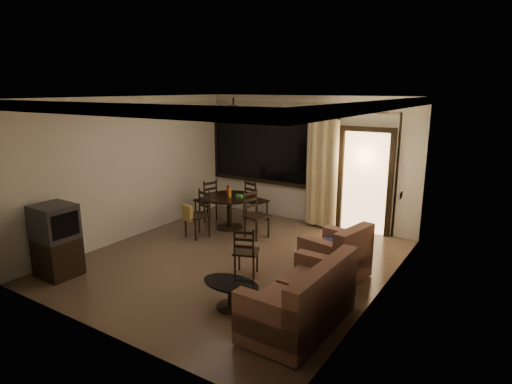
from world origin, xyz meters
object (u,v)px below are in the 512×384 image
Objects in this scene: dining_chair_north at (256,208)px; sofa at (303,302)px; tv_cabinet at (56,240)px; dining_table at (230,203)px; armchair at (338,256)px; coffee_table at (231,291)px; side_chair at (246,261)px; dining_chair_east at (256,224)px; dining_chair_west at (206,207)px; dining_chair_south at (197,222)px.

sofa is (2.93, -3.48, 0.07)m from dining_chair_north.
dining_table is at bearing 76.06° from tv_cabinet.
sofa is 1.64× the size of armchair.
tv_cabinet is (-1.09, -4.21, 0.31)m from dining_chair_north.
coffee_table is (1.87, -3.57, -0.04)m from dining_chair_north.
coffee_table is at bearing 91.22° from side_chair.
dining_chair_north is at bearing 46.76° from dining_chair_east.
dining_chair_west is 3.66m from tv_cabinet.
sofa is (2.31, -2.51, 0.07)m from dining_chair_east.
dining_chair_north is (-0.62, 0.97, 0.00)m from dining_chair_east.
dining_chair_west reaches higher than coffee_table.
dining_chair_south is 0.81× the size of tv_cabinet.
dining_chair_south is 2.72m from tv_cabinet.
dining_chair_south is at bearing -173.53° from armchair.
sofa is (3.33, -1.88, 0.05)m from dining_chair_south.
dining_chair_north is 0.57× the size of sofa.
dining_table reaches higher than side_chair.
dining_chair_south is 1.13× the size of side_chair.
tv_cabinet is 3.05m from coffee_table.
dining_chair_east reaches higher than side_chair.
side_chair is (1.65, -1.82, -0.31)m from dining_table.
sofa is at bearing 4.74° from coffee_table.
coffee_table is at bearing -173.55° from sofa.
tv_cabinet is 3.04m from side_chair.
dining_chair_south is (-0.21, -0.83, -0.25)m from dining_table.
tv_cabinet reaches higher than armchair.
dining_chair_north is (0.40, 1.59, -0.02)m from dining_chair_south.
tv_cabinet is 4.49m from armchair.
sofa reaches higher than coffee_table.
dining_chair_south reaches higher than side_chair.
sofa is at bearing 144.16° from dining_chair_north.
dining_chair_north is 2.97m from side_chair.
side_chair is at bearing 112.73° from coffee_table.
armchair is at bearing 63.03° from coffee_table.
sofa is at bearing -123.35° from dining_chair_east.
dining_chair_south is at bearing 75.93° from tv_cabinet.
armchair reaches higher than coffee_table.
coffee_table is (-1.06, -0.09, -0.10)m from sofa.
sofa is at bearing 10.96° from tv_cabinet.
dining_chair_south is 1.12× the size of coffee_table.
dining_chair_east reaches higher than dining_table.
tv_cabinet is at bearing -167.76° from coffee_table.
tv_cabinet is 1.39× the size of coffee_table.
dining_chair_east is 2.30m from armchair.
dining_chair_east is 3.68m from tv_cabinet.
dining_chair_east is 1.20m from dining_chair_south.
dining_chair_north is 0.93× the size of armchair.
tv_cabinet reaches higher than coffee_table.
sofa is 1.98× the size of side_chair.
dining_chair_south is 1.00× the size of dining_chair_north.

